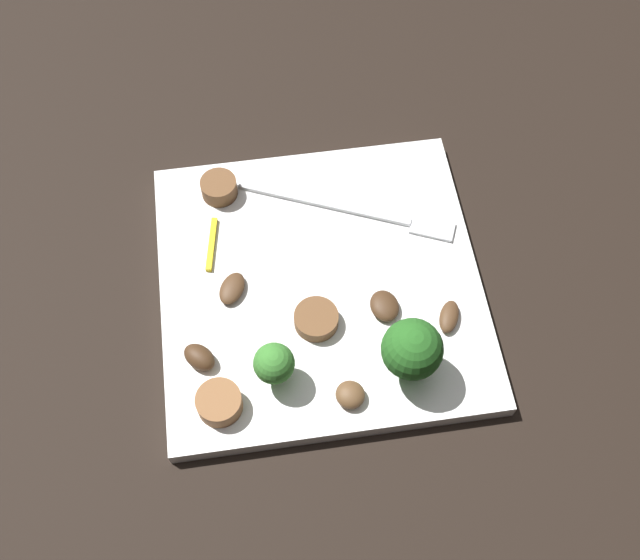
{
  "coord_description": "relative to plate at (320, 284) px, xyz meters",
  "views": [
    {
      "loc": [
        -0.04,
        -0.28,
        0.53
      ],
      "look_at": [
        0.0,
        0.0,
        0.01
      ],
      "focal_mm": 42.9,
      "sensor_mm": 36.0,
      "label": 1
    }
  ],
  "objects": [
    {
      "name": "mushroom_0",
      "position": [
        -0.1,
        -0.05,
        0.01
      ],
      "size": [
        0.03,
        0.03,
        0.01
      ],
      "primitive_type": "ellipsoid",
      "rotation": [
        0.0,
        0.0,
        2.35
      ],
      "color": "#422B19",
      "rests_on": "plate"
    },
    {
      "name": "pepper_strip_0",
      "position": [
        -0.08,
        0.04,
        0.01
      ],
      "size": [
        0.01,
        0.05,
        0.0
      ],
      "primitive_type": "cube",
      "rotation": [
        0.0,
        0.0,
        4.54
      ],
      "color": "yellow",
      "rests_on": "plate"
    },
    {
      "name": "sausage_slice_1",
      "position": [
        -0.08,
        -0.09,
        0.01
      ],
      "size": [
        0.05,
        0.05,
        0.02
      ],
      "primitive_type": "cylinder",
      "rotation": [
        0.0,
        0.0,
        2.16
      ],
      "color": "brown",
      "rests_on": "plate"
    },
    {
      "name": "sausage_slice_2",
      "position": [
        -0.07,
        0.09,
        0.01
      ],
      "size": [
        0.03,
        0.03,
        0.02
      ],
      "primitive_type": "cylinder",
      "rotation": [
        0.0,
        0.0,
        1.56
      ],
      "color": "brown",
      "rests_on": "plate"
    },
    {
      "name": "sausage_slice_0",
      "position": [
        -0.01,
        -0.04,
        0.01
      ],
      "size": [
        0.04,
        0.04,
        0.01
      ],
      "primitive_type": "cylinder",
      "rotation": [
        0.0,
        0.0,
        0.33
      ],
      "color": "brown",
      "rests_on": "plate"
    },
    {
      "name": "broccoli_floret_1",
      "position": [
        0.05,
        -0.08,
        0.04
      ],
      "size": [
        0.04,
        0.04,
        0.06
      ],
      "color": "#296420",
      "rests_on": "plate"
    },
    {
      "name": "fork",
      "position": [
        0.04,
        0.06,
        0.01
      ],
      "size": [
        0.17,
        0.08,
        0.0
      ],
      "rotation": [
        0.0,
        0.0,
        -0.41
      ],
      "color": "silver",
      "rests_on": "plate"
    },
    {
      "name": "broccoli_floret_0",
      "position": [
        -0.04,
        -0.08,
        0.03
      ],
      "size": [
        0.03,
        0.03,
        0.04
      ],
      "color": "#408630",
      "rests_on": "plate"
    },
    {
      "name": "mushroom_2",
      "position": [
        0.09,
        -0.05,
        0.01
      ],
      "size": [
        0.02,
        0.03,
        0.01
      ],
      "primitive_type": "ellipsoid",
      "rotation": [
        0.0,
        0.0,
        1.15
      ],
      "color": "#4C331E",
      "rests_on": "plate"
    },
    {
      "name": "mushroom_4",
      "position": [
        0.04,
        -0.03,
        0.01
      ],
      "size": [
        0.03,
        0.03,
        0.01
      ],
      "primitive_type": "ellipsoid",
      "rotation": [
        0.0,
        0.0,
        4.86
      ],
      "color": "#422B19",
      "rests_on": "plate"
    },
    {
      "name": "ground_plane",
      "position": [
        0.0,
        0.0,
        -0.01
      ],
      "size": [
        1.4,
        1.4,
        0.0
      ],
      "primitive_type": "plane",
      "color": "black"
    },
    {
      "name": "mushroom_3",
      "position": [
        0.01,
        -0.1,
        0.01
      ],
      "size": [
        0.03,
        0.03,
        0.01
      ],
      "primitive_type": "ellipsoid",
      "rotation": [
        0.0,
        0.0,
        0.55
      ],
      "color": "brown",
      "rests_on": "plate"
    },
    {
      "name": "mushroom_1",
      "position": [
        -0.07,
        -0.0,
        0.01
      ],
      "size": [
        0.03,
        0.03,
        0.01
      ],
      "primitive_type": "ellipsoid",
      "rotation": [
        0.0,
        0.0,
        1.1
      ],
      "color": "#4C331E",
      "rests_on": "plate"
    },
    {
      "name": "plate",
      "position": [
        0.0,
        0.0,
        0.0
      ],
      "size": [
        0.25,
        0.25,
        0.01
      ],
      "primitive_type": "cube",
      "color": "white",
      "rests_on": "ground_plane"
    }
  ]
}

